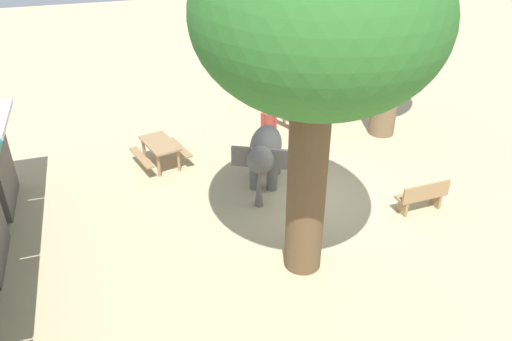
{
  "coord_description": "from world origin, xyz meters",
  "views": [
    {
      "loc": [
        -10.36,
        5.1,
        7.47
      ],
      "look_at": [
        0.72,
        1.47,
        0.8
      ],
      "focal_mm": 34.73,
      "sensor_mm": 36.0,
      "label": 1
    }
  ],
  "objects_px": {
    "wooden_bench": "(423,196)",
    "picnic_table_near": "(303,110)",
    "elephant": "(265,152)",
    "shade_tree_main": "(316,23)",
    "feed_bucket": "(303,179)",
    "person_handler": "(269,127)",
    "picnic_table_far": "(160,148)"
  },
  "relations": [
    {
      "from": "wooden_bench",
      "to": "feed_bucket",
      "type": "distance_m",
      "value": 3.32
    },
    {
      "from": "person_handler",
      "to": "feed_bucket",
      "type": "xyz_separation_m",
      "value": [
        -2.14,
        -0.31,
        -0.79
      ]
    },
    {
      "from": "wooden_bench",
      "to": "picnic_table_near",
      "type": "distance_m",
      "value": 6.09
    },
    {
      "from": "picnic_table_near",
      "to": "picnic_table_far",
      "type": "distance_m",
      "value": 5.45
    },
    {
      "from": "picnic_table_far",
      "to": "feed_bucket",
      "type": "distance_m",
      "value": 4.45
    },
    {
      "from": "picnic_table_near",
      "to": "feed_bucket",
      "type": "xyz_separation_m",
      "value": [
        -3.8,
        1.57,
        -0.43
      ]
    },
    {
      "from": "picnic_table_far",
      "to": "elephant",
      "type": "bearing_deg",
      "value": 38.0
    },
    {
      "from": "elephant",
      "to": "wooden_bench",
      "type": "xyz_separation_m",
      "value": [
        -2.58,
        -3.49,
        -0.58
      ]
    },
    {
      "from": "elephant",
      "to": "picnic_table_far",
      "type": "distance_m",
      "value": 3.4
    },
    {
      "from": "elephant",
      "to": "feed_bucket",
      "type": "bearing_deg",
      "value": 98.42
    },
    {
      "from": "elephant",
      "to": "feed_bucket",
      "type": "xyz_separation_m",
      "value": [
        -0.35,
        -1.05,
        -0.89
      ]
    },
    {
      "from": "feed_bucket",
      "to": "person_handler",
      "type": "bearing_deg",
      "value": 8.16
    },
    {
      "from": "elephant",
      "to": "person_handler",
      "type": "distance_m",
      "value": 1.94
    },
    {
      "from": "person_handler",
      "to": "shade_tree_main",
      "type": "distance_m",
      "value": 7.06
    },
    {
      "from": "picnic_table_near",
      "to": "picnic_table_far",
      "type": "bearing_deg",
      "value": 83.75
    },
    {
      "from": "shade_tree_main",
      "to": "picnic_table_far",
      "type": "bearing_deg",
      "value": 22.42
    },
    {
      "from": "elephant",
      "to": "shade_tree_main",
      "type": "xyz_separation_m",
      "value": [
        -3.57,
        0.32,
        4.36
      ]
    },
    {
      "from": "elephant",
      "to": "person_handler",
      "type": "xyz_separation_m",
      "value": [
        1.79,
        -0.75,
        -0.11
      ]
    },
    {
      "from": "wooden_bench",
      "to": "picnic_table_near",
      "type": "bearing_deg",
      "value": 96.16
    },
    {
      "from": "shade_tree_main",
      "to": "wooden_bench",
      "type": "bearing_deg",
      "value": -75.41
    },
    {
      "from": "picnic_table_near",
      "to": "feed_bucket",
      "type": "bearing_deg",
      "value": 136.7
    },
    {
      "from": "elephant",
      "to": "picnic_table_near",
      "type": "height_order",
      "value": "elephant"
    },
    {
      "from": "picnic_table_near",
      "to": "feed_bucket",
      "type": "distance_m",
      "value": 4.13
    },
    {
      "from": "elephant",
      "to": "picnic_table_far",
      "type": "bearing_deg",
      "value": -101.31
    },
    {
      "from": "person_handler",
      "to": "feed_bucket",
      "type": "distance_m",
      "value": 2.3
    },
    {
      "from": "wooden_bench",
      "to": "feed_bucket",
      "type": "height_order",
      "value": "wooden_bench"
    },
    {
      "from": "picnic_table_far",
      "to": "feed_bucket",
      "type": "relative_size",
      "value": 5.03
    },
    {
      "from": "elephant",
      "to": "feed_bucket",
      "type": "relative_size",
      "value": 6.45
    },
    {
      "from": "elephant",
      "to": "wooden_bench",
      "type": "distance_m",
      "value": 4.38
    },
    {
      "from": "elephant",
      "to": "shade_tree_main",
      "type": "bearing_deg",
      "value": 21.69
    },
    {
      "from": "elephant",
      "to": "wooden_bench",
      "type": "height_order",
      "value": "elephant"
    },
    {
      "from": "elephant",
      "to": "picnic_table_far",
      "type": "xyz_separation_m",
      "value": [
        2.08,
        2.65,
        -0.47
      ]
    }
  ]
}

